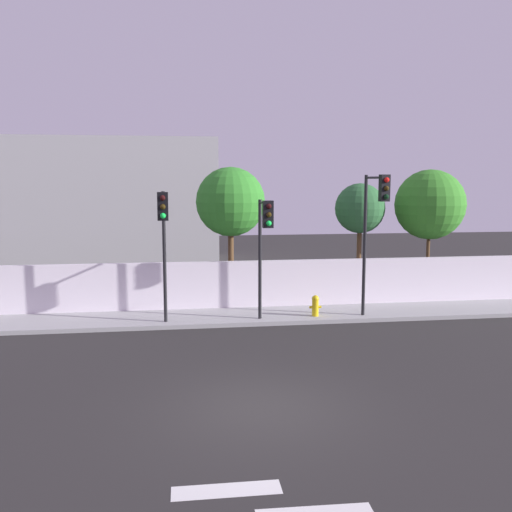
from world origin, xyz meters
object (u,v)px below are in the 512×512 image
at_px(traffic_light_left, 375,215).
at_px(roadside_tree_midleft, 360,209).
at_px(roadside_tree_midright, 430,205).
at_px(traffic_light_center, 164,229).
at_px(traffic_light_right, 264,233).
at_px(fire_hydrant, 315,305).
at_px(roadside_tree_leftmost, 231,202).

bearing_deg(traffic_light_left, roadside_tree_midleft, 79.85).
height_order(traffic_light_left, roadside_tree_midright, roadside_tree_midright).
xyz_separation_m(traffic_light_center, traffic_light_right, (3.36, 0.12, -0.21)).
xyz_separation_m(traffic_light_center, fire_hydrant, (5.35, 0.83, -2.90)).
xyz_separation_m(traffic_light_center, roadside_tree_midleft, (7.86, 3.60, 0.41)).
bearing_deg(traffic_light_left, roadside_tree_midright, 43.67).
bearing_deg(roadside_tree_midright, traffic_light_right, -155.11).
relative_size(fire_hydrant, roadside_tree_midleft, 0.16).
distance_m(roadside_tree_midleft, roadside_tree_midright, 3.01).
distance_m(traffic_light_right, fire_hydrant, 3.42).
xyz_separation_m(traffic_light_right, fire_hydrant, (1.98, 0.71, -2.69)).
bearing_deg(fire_hydrant, roadside_tree_leftmost, 135.23).
relative_size(roadside_tree_midleft, roadside_tree_midright, 0.90).
distance_m(traffic_light_left, roadside_tree_leftmost, 5.84).
relative_size(traffic_light_center, fire_hydrant, 5.91).
distance_m(fire_hydrant, roadside_tree_midright, 7.09).
xyz_separation_m(traffic_light_left, roadside_tree_leftmost, (-4.69, 3.46, 0.34)).
bearing_deg(roadside_tree_midleft, traffic_light_right, -142.25).
relative_size(traffic_light_left, traffic_light_right, 1.20).
relative_size(traffic_light_center, roadside_tree_leftmost, 0.81).
bearing_deg(roadside_tree_leftmost, traffic_light_left, -36.46).
relative_size(traffic_light_right, roadside_tree_leftmost, 0.76).
xyz_separation_m(traffic_light_left, fire_hydrant, (-1.89, 0.69, -3.27)).
distance_m(fire_hydrant, roadside_tree_midleft, 5.00).
relative_size(roadside_tree_leftmost, roadside_tree_midleft, 1.13).
bearing_deg(roadside_tree_leftmost, roadside_tree_midleft, 0.00).
relative_size(traffic_light_right, roadside_tree_midleft, 0.86).
distance_m(traffic_light_right, roadside_tree_leftmost, 3.69).
height_order(traffic_light_center, roadside_tree_leftmost, roadside_tree_leftmost).
height_order(traffic_light_center, fire_hydrant, traffic_light_center).
bearing_deg(roadside_tree_midright, traffic_light_left, -136.33).
height_order(roadside_tree_leftmost, roadside_tree_midleft, roadside_tree_leftmost).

